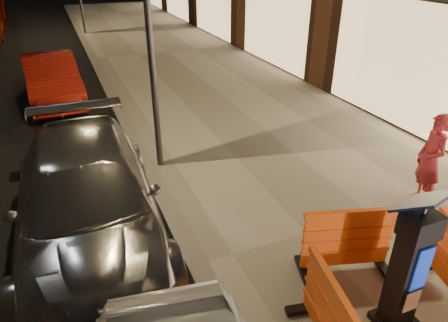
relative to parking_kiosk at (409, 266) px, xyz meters
name	(u,v)px	position (x,y,z in m)	size (l,w,h in m)	color
ground_plane	(199,272)	(-1.77, 1.78, -1.01)	(120.00, 120.00, 0.00)	black
sidewalk	(371,218)	(1.23, 1.78, -0.93)	(6.00, 60.00, 0.15)	gray
kerb	(198,268)	(-1.77, 1.78, -0.93)	(0.30, 60.00, 0.15)	slate
parking_kiosk	(409,266)	(0.00, 0.00, 0.00)	(0.54, 0.54, 1.72)	black
barrier_back	(347,241)	(0.00, 0.95, -0.38)	(1.23, 0.51, 0.96)	#FF5C16
barrier_kerbside	(330,319)	(-0.95, 0.00, -0.38)	(1.23, 0.51, 0.96)	#FF5C16
car_silver	(95,237)	(-3.02, 3.11, -1.01)	(2.03, 4.98, 1.45)	#9E9EA3
car_red	(57,101)	(-3.31, 10.05, -1.01)	(1.38, 3.95, 1.30)	#A11A12
man	(430,160)	(2.23, 1.77, -0.06)	(0.58, 0.38, 1.60)	#B62D38
street_lamp_mid	(147,5)	(-1.52, 4.78, 2.14)	(0.12, 0.12, 6.00)	#3F3F44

